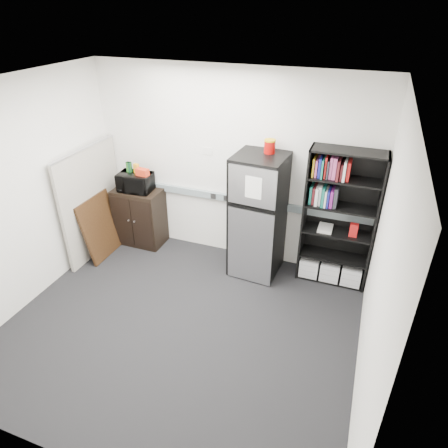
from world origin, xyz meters
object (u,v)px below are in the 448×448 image
cabinet (140,216)px  refrigerator (258,216)px  cubicle_partition (92,202)px  microwave (135,182)px  bookshelf (339,221)px

cabinet → refrigerator: refrigerator is taller
cubicle_partition → microwave: 0.68m
microwave → refrigerator: 1.91m
microwave → refrigerator: (1.90, -0.06, -0.18)m
cubicle_partition → refrigerator: refrigerator is taller
bookshelf → microwave: (-2.93, -0.08, 0.12)m
cubicle_partition → refrigerator: bearing=8.1°
cubicle_partition → bookshelf: bearing=8.1°
refrigerator → cubicle_partition: bearing=-167.8°
microwave → refrigerator: size_ratio=0.29×
bookshelf → refrigerator: 1.04m
bookshelf → cubicle_partition: (-3.43, -0.49, -0.10)m
bookshelf → cabinet: 2.97m
bookshelf → refrigerator: bearing=-172.0°
cubicle_partition → refrigerator: (2.40, 0.34, 0.04)m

